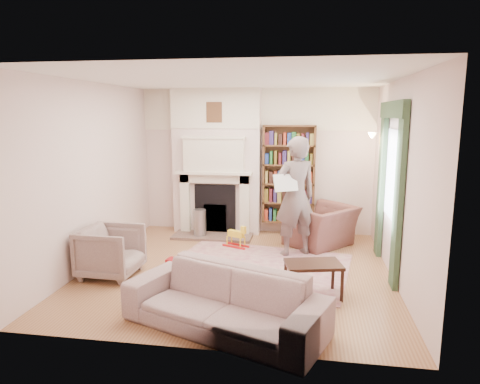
% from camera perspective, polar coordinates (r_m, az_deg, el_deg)
% --- Properties ---
extents(floor, '(4.50, 4.50, 0.00)m').
position_cam_1_polar(floor, '(6.57, -0.35, -10.31)').
color(floor, brown).
rests_on(floor, ground).
extents(ceiling, '(4.50, 4.50, 0.00)m').
position_cam_1_polar(ceiling, '(6.16, -0.38, 14.84)').
color(ceiling, white).
rests_on(ceiling, wall_back).
extents(wall_back, '(4.50, 0.00, 4.50)m').
position_cam_1_polar(wall_back, '(8.42, 2.16, 4.09)').
color(wall_back, beige).
rests_on(wall_back, floor).
extents(wall_front, '(4.50, 0.00, 4.50)m').
position_cam_1_polar(wall_front, '(4.05, -5.61, -2.80)').
color(wall_front, beige).
rests_on(wall_front, floor).
extents(wall_left, '(0.00, 4.50, 4.50)m').
position_cam_1_polar(wall_left, '(6.94, -19.02, 2.19)').
color(wall_left, beige).
rests_on(wall_left, floor).
extents(wall_right, '(0.00, 4.50, 4.50)m').
position_cam_1_polar(wall_right, '(6.25, 20.43, 1.26)').
color(wall_right, beige).
rests_on(wall_right, floor).
extents(fireplace, '(1.70, 0.58, 2.80)m').
position_cam_1_polar(fireplace, '(8.35, -3.14, 3.94)').
color(fireplace, beige).
rests_on(fireplace, floor).
extents(bookcase, '(1.00, 0.24, 1.85)m').
position_cam_1_polar(bookcase, '(8.27, 6.51, 2.34)').
color(bookcase, brown).
rests_on(bookcase, floor).
extents(window, '(0.02, 0.90, 1.30)m').
position_cam_1_polar(window, '(6.63, 19.67, 2.23)').
color(window, silver).
rests_on(window, wall_right).
extents(curtain_left, '(0.07, 0.32, 2.40)m').
position_cam_1_polar(curtain_left, '(5.99, 20.39, -1.06)').
color(curtain_left, '#334D32').
rests_on(curtain_left, floor).
extents(curtain_right, '(0.07, 0.32, 2.40)m').
position_cam_1_polar(curtain_right, '(7.34, 18.31, 1.07)').
color(curtain_right, '#334D32').
rests_on(curtain_right, floor).
extents(pelmet, '(0.09, 1.70, 0.24)m').
position_cam_1_polar(pelmet, '(6.57, 19.77, 10.30)').
color(pelmet, '#334D32').
rests_on(pelmet, wall_right).
extents(wall_sconce, '(0.20, 0.24, 0.24)m').
position_cam_1_polar(wall_sconce, '(7.64, 16.87, 6.78)').
color(wall_sconce, gold).
rests_on(wall_sconce, wall_right).
extents(rug, '(3.00, 2.48, 0.01)m').
position_cam_1_polar(rug, '(6.66, 2.28, -9.96)').
color(rug, beige).
rests_on(rug, floor).
extents(armchair_reading, '(1.45, 1.46, 0.71)m').
position_cam_1_polar(armchair_reading, '(7.77, 10.74, -4.46)').
color(armchair_reading, '#502F2A').
rests_on(armchair_reading, floor).
extents(armchair_left, '(0.82, 0.80, 0.73)m').
position_cam_1_polar(armchair_left, '(6.50, -16.82, -7.59)').
color(armchair_left, '#ACA28D').
rests_on(armchair_left, floor).
extents(sofa, '(2.38, 1.61, 0.65)m').
position_cam_1_polar(sofa, '(4.78, -2.15, -14.29)').
color(sofa, '#C1AE9F').
rests_on(sofa, floor).
extents(man_reading, '(0.86, 0.76, 1.97)m').
position_cam_1_polar(man_reading, '(7.04, 7.37, -0.64)').
color(man_reading, '#63524F').
rests_on(man_reading, floor).
extents(newspaper, '(0.41, 0.29, 0.27)m').
position_cam_1_polar(newspaper, '(6.80, 6.11, 1.24)').
color(newspaper, silver).
rests_on(newspaper, man_reading).
extents(coffee_table, '(0.79, 0.60, 0.45)m').
position_cam_1_polar(coffee_table, '(5.67, 9.70, -11.44)').
color(coffee_table, black).
rests_on(coffee_table, floor).
extents(paraffin_heater, '(0.31, 0.31, 0.55)m').
position_cam_1_polar(paraffin_heater, '(8.14, -5.38, -4.23)').
color(paraffin_heater, '#929399').
rests_on(paraffin_heater, floor).
extents(rocking_horse, '(0.49, 0.35, 0.40)m').
position_cam_1_polar(rocking_horse, '(7.55, -0.56, -5.93)').
color(rocking_horse, yellow).
rests_on(rocking_horse, rug).
extents(board_game, '(0.40, 0.40, 0.03)m').
position_cam_1_polar(board_game, '(6.53, -3.21, -10.21)').
color(board_game, gold).
rests_on(board_game, rug).
extents(game_box_lid, '(0.31, 0.23, 0.05)m').
position_cam_1_polar(game_box_lid, '(6.92, -8.56, -9.00)').
color(game_box_lid, maroon).
rests_on(game_box_lid, rug).
extents(comic_annuals, '(0.86, 0.62, 0.02)m').
position_cam_1_polar(comic_annuals, '(6.22, 2.12, -11.32)').
color(comic_annuals, red).
rests_on(comic_annuals, rug).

